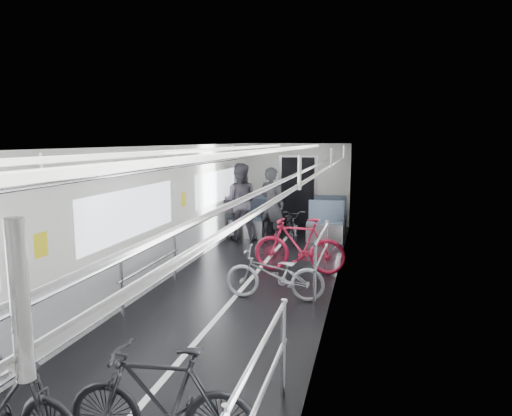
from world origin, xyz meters
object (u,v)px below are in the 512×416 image
Objects in this scene: person_standing at (271,204)px; bike_left_mid at (2,397)px; person_seated at (240,202)px; bike_aisle at (291,225)px; bike_right_mid at (275,274)px; bike_right_far at (299,245)px; bike_right_near at (162,402)px.

bike_left_mid is at bearing 106.97° from person_standing.
bike_left_mid is 8.24m from person_seated.
person_seated reaches higher than bike_aisle.
bike_right_far reaches higher than bike_right_mid.
bike_right_far is (1.46, 5.65, 0.00)m from bike_left_mid.
bike_left_mid is 0.95× the size of person_standing.
bike_aisle is at bearing 175.10° from person_seated.
person_standing reaches higher than bike_left_mid.
bike_aisle is (-0.46, 4.20, -0.00)m from bike_right_mid.
bike_right_far is at bearing 170.65° from bike_right_near.
bike_aisle is at bearing -160.61° from person_standing.
person_seated reaches higher than bike_left_mid.
person_standing is (-0.84, 7.96, 0.45)m from bike_right_near.
bike_left_mid is at bearing -20.57° from bike_right_mid.
bike_left_mid is 1.00× the size of bike_right_far.
bike_right_near reaches higher than bike_aisle.
bike_right_near is 8.06m from person_seated.
bike_right_mid reaches higher than bike_aisle.
bike_right_far is 0.91× the size of person_seated.
bike_aisle is (-0.34, 7.96, -0.05)m from bike_right_near.
bike_right_mid is 1.01× the size of bike_aisle.
bike_right_far is at bearing 132.21° from person_standing.
bike_aisle is at bearing 176.05° from bike_right_near.
bike_right_near is 3.76m from bike_right_mid.
bike_left_mid reaches higher than bike_right_near.
bike_right_far is at bearing -2.58° from bike_left_mid.
bike_left_mid is 1.12× the size of bike_aisle.
person_seated is (-1.64, 7.88, 0.50)m from bike_right_near.
person_standing is at bearing 161.30° from bike_aisle.
bike_aisle is at bearing -176.57° from bike_right_mid.
person_standing reaches higher than bike_aisle.
person_standing reaches higher than bike_right_far.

